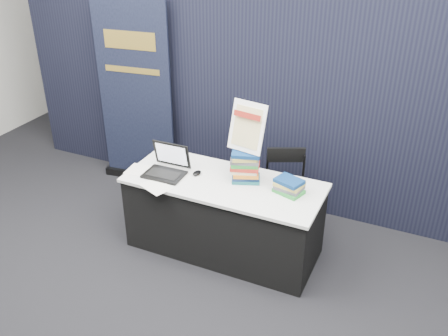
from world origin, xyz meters
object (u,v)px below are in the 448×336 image
(display_table, at_px, (224,216))
(laptop, at_px, (167,167))
(stacking_chair, at_px, (279,189))
(pullup_banner, at_px, (136,104))
(book_stack_short, at_px, (290,186))
(info_sign, at_px, (247,128))
(book_stack_tall, at_px, (245,166))

(display_table, relative_size, laptop, 4.86)
(stacking_chair, bearing_deg, pullup_banner, 145.06)
(book_stack_short, bearing_deg, laptop, -172.70)
(display_table, xyz_separation_m, laptop, (-0.54, -0.08, 0.44))
(pullup_banner, bearing_deg, display_table, -36.60)
(book_stack_short, distance_m, info_sign, 0.62)
(laptop, bearing_deg, book_stack_short, 6.04)
(info_sign, distance_m, pullup_banner, 1.82)
(stacking_chair, bearing_deg, book_stack_short, -87.29)
(display_table, relative_size, book_stack_tall, 6.09)
(book_stack_tall, height_order, info_sign, info_sign)
(laptop, relative_size, book_stack_tall, 1.25)
(stacking_chair, bearing_deg, book_stack_tall, -140.94)
(laptop, height_order, book_stack_tall, book_stack_tall)
(display_table, bearing_deg, book_stack_short, 6.01)
(pullup_banner, distance_m, stacking_chair, 1.94)
(book_stack_tall, bearing_deg, pullup_banner, 155.60)
(pullup_banner, xyz_separation_m, stacking_chair, (1.85, -0.34, -0.48))
(display_table, distance_m, book_stack_tall, 0.56)
(laptop, relative_size, info_sign, 0.82)
(info_sign, height_order, pullup_banner, pullup_banner)
(laptop, relative_size, stacking_chair, 0.43)
(laptop, bearing_deg, info_sign, 15.11)
(book_stack_short, relative_size, pullup_banner, 0.12)
(info_sign, bearing_deg, book_stack_short, 1.34)
(book_stack_tall, xyz_separation_m, stacking_chair, (0.20, 0.41, -0.41))
(book_stack_short, bearing_deg, display_table, -173.99)
(laptop, xyz_separation_m, info_sign, (0.71, 0.21, 0.45))
(laptop, height_order, info_sign, info_sign)
(book_stack_tall, bearing_deg, display_table, -150.31)
(book_stack_tall, relative_size, book_stack_short, 1.13)
(pullup_banner, bearing_deg, stacking_chair, -17.29)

